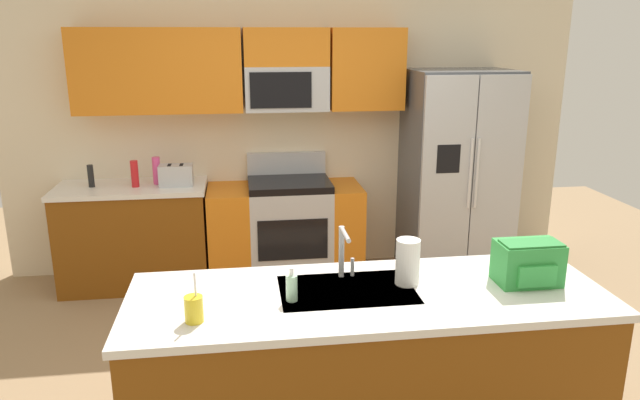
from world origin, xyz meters
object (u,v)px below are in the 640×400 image
at_px(pepper_mill, 91,176).
at_px(soap_dispenser, 292,287).
at_px(bottle_pink, 157,171).
at_px(sink_faucet, 344,248).
at_px(paper_towel_roll, 408,262).
at_px(drink_cup_yellow, 194,309).
at_px(toaster, 176,175).
at_px(refrigerator, 457,174).
at_px(backpack, 528,262).
at_px(range_oven, 286,230).
at_px(bottle_red, 135,174).

relative_size(pepper_mill, soap_dispenser, 1.11).
relative_size(bottle_pink, sink_faucet, 0.83).
relative_size(pepper_mill, paper_towel_roll, 0.79).
relative_size(pepper_mill, drink_cup_yellow, 0.78).
xyz_separation_m(toaster, drink_cup_yellow, (0.31, -2.55, -0.03)).
relative_size(refrigerator, pepper_mill, 9.77).
bearing_deg(backpack, pepper_mill, 138.38).
bearing_deg(paper_towel_roll, drink_cup_yellow, -165.38).
distance_m(pepper_mill, soap_dispenser, 2.85).
distance_m(toaster, soap_dispenser, 2.51).
bearing_deg(toaster, range_oven, 3.24).
distance_m(soap_dispenser, backpack, 1.23).
bearing_deg(sink_faucet, bottle_pink, 118.78).
xyz_separation_m(range_oven, sink_faucet, (0.13, -2.21, 0.62)).
height_order(toaster, bottle_red, bottle_red).
height_order(refrigerator, backpack, refrigerator).
height_order(toaster, sink_faucet, sink_faucet).
bearing_deg(bottle_red, toaster, -0.73).
height_order(drink_cup_yellow, paper_towel_roll, drink_cup_yellow).
bearing_deg(sink_faucet, bottle_red, 122.95).
distance_m(pepper_mill, bottle_red, 0.37).
xyz_separation_m(sink_faucet, backpack, (0.93, -0.19, -0.05)).
distance_m(toaster, drink_cup_yellow, 2.56).
height_order(bottle_pink, paper_towel_roll, paper_towel_roll).
relative_size(toaster, soap_dispenser, 1.65).
bearing_deg(pepper_mill, refrigerator, -1.25).
bearing_deg(paper_towel_roll, range_oven, 100.88).
bearing_deg(bottle_red, drink_cup_yellow, -75.65).
xyz_separation_m(toaster, soap_dispenser, (0.77, -2.39, -0.02)).
xyz_separation_m(bottle_pink, bottle_red, (-0.17, -0.08, -0.00)).
relative_size(range_oven, bottle_red, 6.04).
relative_size(range_oven, backpack, 4.25).
bearing_deg(toaster, bottle_pink, 153.81).
height_order(bottle_pink, backpack, bottle_pink).
bearing_deg(sink_faucet, pepper_mill, 128.69).
bearing_deg(drink_cup_yellow, refrigerator, 49.31).
distance_m(refrigerator, sink_faucet, 2.57).
distance_m(drink_cup_yellow, paper_towel_roll, 1.10).
bearing_deg(bottle_red, paper_towel_roll, -52.96).
height_order(refrigerator, toaster, refrigerator).
height_order(refrigerator, soap_dispenser, refrigerator).
relative_size(refrigerator, paper_towel_roll, 7.71).
height_order(pepper_mill, soap_dispenser, pepper_mill).
distance_m(range_oven, refrigerator, 1.63).
bearing_deg(drink_cup_yellow, toaster, 97.00).
relative_size(range_oven, bottle_pink, 5.80).
bearing_deg(bottle_pink, backpack, -48.35).
xyz_separation_m(pepper_mill, sink_faucet, (1.77, -2.21, 0.07)).
bearing_deg(paper_towel_roll, pepper_mill, 131.92).
bearing_deg(bottle_pink, drink_cup_yellow, -79.61).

